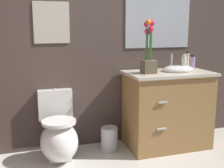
# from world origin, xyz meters

# --- Properties ---
(wall_back) EXTENTS (4.56, 0.05, 2.50)m
(wall_back) POSITION_xyz_m (0.20, 1.62, 1.25)
(wall_back) COLOR #4C3D38
(wall_back) RESTS_ON ground_plane
(toilet) EXTENTS (0.38, 0.59, 0.69)m
(toilet) POSITION_xyz_m (-0.75, 1.32, 0.24)
(toilet) COLOR white
(toilet) RESTS_ON ground_plane
(vanity_cabinet) EXTENTS (0.94, 0.56, 1.04)m
(vanity_cabinet) POSITION_xyz_m (0.46, 1.30, 0.44)
(vanity_cabinet) COLOR #9E7242
(vanity_cabinet) RESTS_ON ground_plane
(flower_vase) EXTENTS (0.14, 0.14, 0.56)m
(flower_vase) POSITION_xyz_m (0.20, 1.27, 1.07)
(flower_vase) COLOR brown
(flower_vase) RESTS_ON vanity_cabinet
(soap_bottle) EXTENTS (0.07, 0.07, 0.17)m
(soap_bottle) POSITION_xyz_m (0.82, 1.41, 0.93)
(soap_bottle) COLOR #B28CBF
(soap_bottle) RESTS_ON vanity_cabinet
(lotion_bottle) EXTENTS (0.05, 0.05, 0.22)m
(lotion_bottle) POSITION_xyz_m (0.71, 1.35, 0.96)
(lotion_bottle) COLOR beige
(lotion_bottle) RESTS_ON vanity_cabinet
(hand_wash_bottle) EXTENTS (0.05, 0.05, 0.19)m
(hand_wash_bottle) POSITION_xyz_m (0.62, 1.27, 0.94)
(hand_wash_bottle) COLOR white
(hand_wash_bottle) RESTS_ON vanity_cabinet
(trash_bin) EXTENTS (0.18, 0.18, 0.27)m
(trash_bin) POSITION_xyz_m (-0.21, 1.34, 0.14)
(trash_bin) COLOR #B7B7BC
(trash_bin) RESTS_ON ground_plane
(wall_poster) EXTENTS (0.37, 0.01, 0.42)m
(wall_poster) POSITION_xyz_m (-0.75, 1.59, 1.38)
(wall_poster) COLOR beige
(wall_mirror) EXTENTS (0.80, 0.01, 0.70)m
(wall_mirror) POSITION_xyz_m (0.46, 1.59, 1.45)
(wall_mirror) COLOR #B2BCC6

